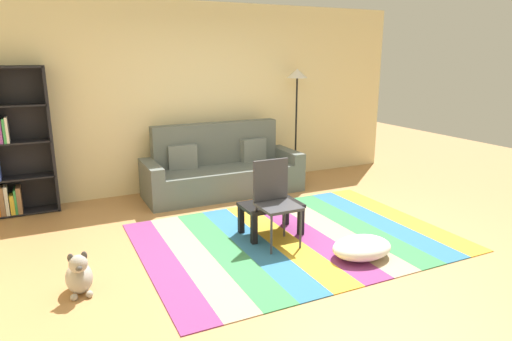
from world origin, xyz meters
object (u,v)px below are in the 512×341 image
bookshelf (2,147)px  standing_lamp (297,88)px  pouf (362,248)px  folding_chair (275,195)px  couch (222,170)px  coffee_table (271,210)px  dog (79,276)px  tv_remote (268,205)px

bookshelf → standing_lamp: bearing=-1.0°
pouf → folding_chair: 1.02m
couch → coffee_table: couch is taller
coffee_table → dog: (-2.05, -0.44, -0.13)m
folding_chair → tv_remote: bearing=127.2°
pouf → couch: bearing=99.4°
bookshelf → tv_remote: size_ratio=12.25×
pouf → dog: dog is taller
folding_chair → couch: bearing=128.4°
standing_lamp → pouf: bearing=-107.9°
standing_lamp → bookshelf: bearing=179.0°
standing_lamp → folding_chair: bearing=-125.4°
couch → dog: couch is taller
folding_chair → standing_lamp: bearing=97.9°
bookshelf → dog: size_ratio=4.62×
tv_remote → folding_chair: folding_chair is taller
bookshelf → dog: bookshelf is taller
bookshelf → folding_chair: bookshelf is taller
pouf → tv_remote: tv_remote is taller
couch → coffee_table: size_ratio=3.44×
standing_lamp → folding_chair: (-1.53, -2.15, -0.93)m
bookshelf → couch: bearing=-5.8°
standing_lamp → tv_remote: (-1.51, -1.97, -1.09)m
dog → standing_lamp: 4.42m
pouf → folding_chair: bearing=130.5°
pouf → dog: bearing=169.1°
couch → coffee_table: bearing=-93.1°
bookshelf → coffee_table: size_ratio=2.79×
couch → tv_remote: couch is taller
standing_lamp → folding_chair: standing_lamp is taller
pouf → folding_chair: folding_chair is taller
pouf → dog: size_ratio=1.58×
pouf → standing_lamp: 3.29m
coffee_table → standing_lamp: (1.45, 1.92, 1.17)m
bookshelf → coffee_table: bearing=-36.8°
standing_lamp → dog: bearing=-146.0°
dog → folding_chair: size_ratio=0.44×
tv_remote → coffee_table: bearing=18.3°
dog → folding_chair: bearing=6.0°
dog → bookshelf: bearing=104.1°
dog → coffee_table: bearing=12.0°
dog → folding_chair: 2.02m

